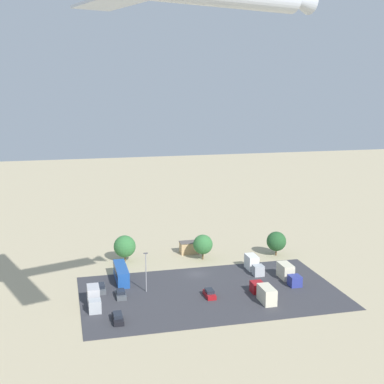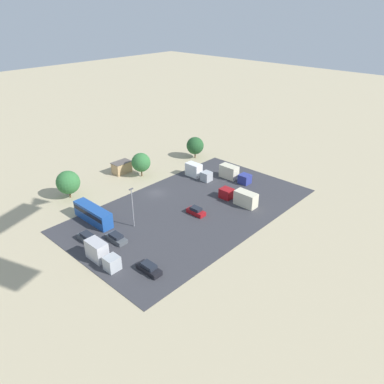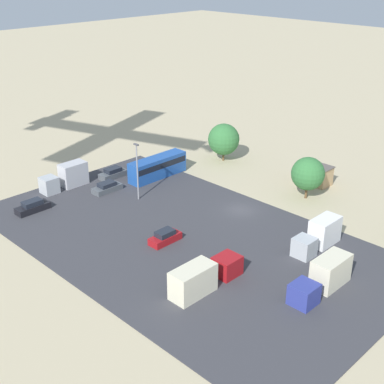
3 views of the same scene
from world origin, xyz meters
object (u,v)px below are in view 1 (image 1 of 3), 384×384
(bus, at_px, (121,273))
(parked_truck_2, at_px, (94,298))
(parked_car_3, at_px, (210,294))
(parked_truck_3, at_px, (253,264))
(parked_truck_0, at_px, (288,274))
(parked_truck_1, at_px, (264,293))
(shed_building, at_px, (189,247))
(parked_car_0, at_px, (121,294))
(parked_car_2, at_px, (101,288))
(parked_car_1, at_px, (118,318))

(bus, height_order, parked_truck_2, parked_truck_2)
(parked_car_3, relative_size, parked_truck_3, 0.55)
(parked_truck_0, distance_m, parked_truck_1, 12.65)
(parked_truck_0, bearing_deg, shed_building, -55.41)
(shed_building, height_order, parked_truck_2, parked_truck_2)
(parked_truck_3, bearing_deg, parked_truck_2, 17.04)
(parked_car_0, relative_size, parked_car_3, 1.08)
(parked_truck_2, bearing_deg, parked_truck_0, -174.74)
(parked_car_3, bearing_deg, parked_car_2, -21.27)
(parked_car_2, relative_size, parked_truck_3, 0.61)
(parked_car_3, bearing_deg, shed_building, -95.48)
(shed_building, distance_m, parked_truck_1, 33.62)
(parked_truck_0, relative_size, parked_truck_1, 0.93)
(shed_building, height_order, parked_car_1, shed_building)
(bus, height_order, parked_truck_1, bus)
(parked_truck_0, bearing_deg, parked_truck_3, -54.59)
(parked_car_3, height_order, parked_truck_2, parked_truck_2)
(parked_truck_0, relative_size, parked_truck_3, 1.14)
(parked_truck_3, bearing_deg, parked_car_1, 30.19)
(parked_truck_1, bearing_deg, parked_car_1, -173.99)
(parked_car_1, relative_size, parked_truck_0, 0.55)
(parked_truck_2, bearing_deg, parked_car_3, 177.56)
(parked_car_3, xyz_separation_m, parked_truck_3, (-14.00, -12.35, 0.88))
(parked_car_1, height_order, parked_car_2, parked_car_1)
(parked_car_0, xyz_separation_m, parked_car_1, (1.81, 11.33, 0.07))
(parked_car_1, xyz_separation_m, parked_truck_1, (-29.55, -3.11, 0.81))
(bus, bearing_deg, parked_truck_3, 178.02)
(parked_truck_0, bearing_deg, parked_car_2, -4.76)
(parked_truck_0, bearing_deg, parked_car_1, 17.15)
(shed_building, relative_size, parked_car_0, 1.09)
(bus, height_order, parked_truck_0, bus)
(parked_truck_2, xyz_separation_m, parked_truck_3, (-37.07, -11.36, -0.08))
(shed_building, distance_m, parked_car_2, 31.62)
(bus, distance_m, parked_truck_2, 14.12)
(bus, xyz_separation_m, parked_car_0, (1.16, 9.11, -1.18))
(bus, height_order, parked_car_0, bus)
(shed_building, height_order, parked_truck_1, parked_truck_1)
(parked_car_2, height_order, parked_truck_0, parked_truck_0)
(parked_car_2, xyz_separation_m, parked_truck_2, (1.87, 7.28, 0.96))
(parked_car_1, distance_m, parked_truck_1, 29.72)
(shed_building, xyz_separation_m, parked_car_3, (2.77, 28.86, -0.78))
(parked_car_0, distance_m, parked_car_2, 5.43)
(parked_car_3, bearing_deg, parked_car_1, 20.02)
(bus, relative_size, parked_car_0, 2.26)
(shed_building, bearing_deg, bus, 38.95)
(shed_building, relative_size, parked_truck_0, 0.57)
(shed_building, xyz_separation_m, parked_truck_1, (-7.45, 32.79, 0.02))
(parked_car_1, relative_size, parked_car_2, 1.03)
(shed_building, distance_m, parked_truck_0, 29.12)
(bus, relative_size, parked_car_3, 2.45)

